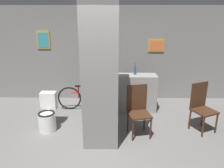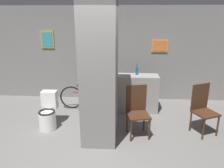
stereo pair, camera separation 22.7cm
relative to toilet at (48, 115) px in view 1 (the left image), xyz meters
name	(u,v)px [view 1 (the left image)]	position (x,y,z in m)	size (l,w,h in m)	color
ground_plane	(95,149)	(1.07, -0.76, -0.33)	(14.00, 14.00, 0.00)	slate
wall_back	(102,54)	(1.07, 1.87, 0.97)	(8.00, 0.09, 2.60)	gray
pillar_center	(101,73)	(1.17, -0.18, 0.97)	(0.67, 1.16, 2.60)	gray
counter_shelf	(133,93)	(1.89, 1.01, 0.14)	(1.16, 0.44, 0.94)	gray
toilet	(48,115)	(0.00, 0.00, 0.00)	(0.36, 0.52, 0.78)	white
chair_near_pillar	(138,108)	(1.90, -0.15, 0.23)	(0.50, 0.50, 1.03)	#422616
chair_by_doorway	(202,105)	(3.24, 0.02, 0.23)	(0.56, 0.56, 1.03)	#422616
bicycle	(88,98)	(0.75, 1.03, -0.01)	(1.58, 0.42, 0.66)	black
bottle_tall	(135,70)	(1.93, 1.07, 0.72)	(0.06, 0.06, 0.29)	#19598C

